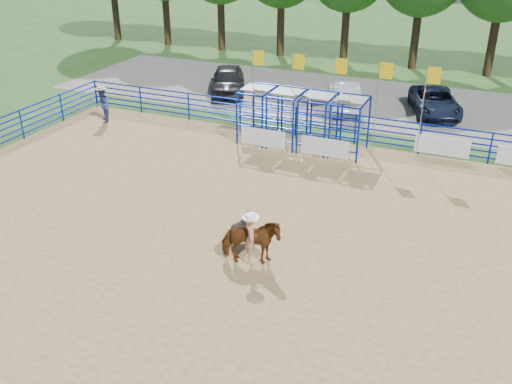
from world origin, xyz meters
TOP-DOWN VIEW (x-y plane):
  - ground at (0.00, 0.00)m, footprint 120.00×120.00m
  - arena_dirt at (0.00, 0.00)m, footprint 30.00×20.00m
  - gravel_strip at (0.00, 17.00)m, footprint 40.00×10.00m
  - horse_and_rider at (-0.39, -1.35)m, footprint 2.05×1.43m
  - calf at (-1.31, -0.09)m, footprint 1.10×1.08m
  - spectator_cowboy at (-12.96, 7.92)m, footprint 1.07×1.12m
  - car_a at (-9.21, 15.18)m, footprint 3.73×5.20m
  - car_b at (-2.01, 15.11)m, footprint 3.08×5.11m
  - car_c at (2.84, 16.21)m, footprint 3.67×5.40m
  - perimeter_fence at (0.00, 0.00)m, footprint 30.10×20.10m
  - chute_assembly at (-1.90, 8.84)m, footprint 19.32×2.41m

SIDE VIEW (x-z plane):
  - ground at x=0.00m, z-range 0.00..0.00m
  - gravel_strip at x=0.00m, z-range 0.00..0.01m
  - arena_dirt at x=0.00m, z-range 0.00..0.02m
  - calf at x=-1.31m, z-range 0.02..0.93m
  - car_c at x=2.84m, z-range 0.01..1.38m
  - perimeter_fence at x=0.00m, z-range 0.00..1.50m
  - car_b at x=-2.01m, z-range 0.01..1.60m
  - car_a at x=-9.21m, z-range 0.01..1.65m
  - horse_and_rider at x=-0.39m, z-range -0.33..2.17m
  - spectator_cowboy at x=-12.96m, z-range 0.02..1.89m
  - chute_assembly at x=-1.90m, z-range -0.84..3.36m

